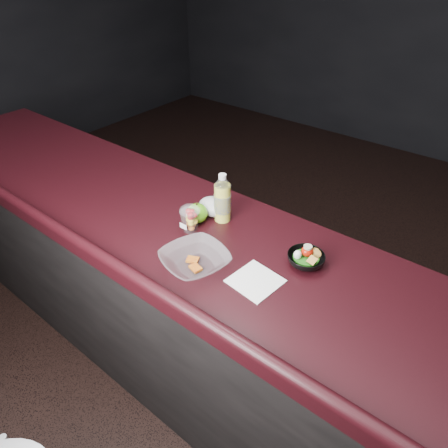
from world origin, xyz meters
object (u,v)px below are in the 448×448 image
at_px(fruit_cup, 190,218).
at_px(green_apple, 197,213).
at_px(snack_bowl, 306,258).
at_px(lemonade_bottle, 222,201).
at_px(takeout_bowl, 195,260).

bearing_deg(fruit_cup, green_apple, 106.08).
bearing_deg(fruit_cup, snack_bowl, 12.33).
bearing_deg(lemonade_bottle, snack_bowl, -5.17).
relative_size(lemonade_bottle, green_apple, 2.31).
distance_m(lemonade_bottle, green_apple, 0.12).
xyz_separation_m(lemonade_bottle, snack_bowl, (0.42, -0.04, -0.07)).
height_order(lemonade_bottle, green_apple, lemonade_bottle).
relative_size(snack_bowl, takeout_bowl, 0.57).
xyz_separation_m(fruit_cup, green_apple, (-0.02, 0.06, -0.02)).
xyz_separation_m(lemonade_bottle, fruit_cup, (-0.06, -0.14, -0.03)).
bearing_deg(snack_bowl, green_apple, -175.39).
bearing_deg(takeout_bowl, lemonade_bottle, 110.00).
bearing_deg(green_apple, lemonade_bottle, 46.22).
distance_m(fruit_cup, takeout_bowl, 0.23).
xyz_separation_m(lemonade_bottle, takeout_bowl, (0.11, -0.30, -0.06)).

